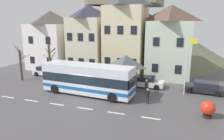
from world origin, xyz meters
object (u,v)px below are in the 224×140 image
object	(u,v)px
transit_bus	(88,79)
harbour_buoy	(208,109)
parked_car_02	(205,87)
parked_car_00	(48,71)
hilltop_castle	(128,27)
pedestrian_01	(147,96)
bus_shelter	(126,61)
pedestrian_00	(147,86)
public_bench	(114,77)
bare_tree_01	(50,62)
townhouse_00	(52,40)
flagpole	(187,62)
townhouse_02	(126,33)
townhouse_03	(170,42)
townhouse_01	(89,39)
parked_car_01	(145,82)
bare_tree_00	(21,64)

from	to	relation	value
transit_bus	harbour_buoy	xyz separation A→B (m)	(11.84, -2.00, -0.86)
parked_car_02	parked_car_00	bearing A→B (deg)	3.11
hilltop_castle	pedestrian_01	bearing A→B (deg)	-71.15
bus_shelter	pedestrian_00	distance (m)	3.95
pedestrian_00	public_bench	world-z (taller)	pedestrian_00
transit_bus	harbour_buoy	distance (m)	12.04
hilltop_castle	bare_tree_01	size ratio (longest dim) A/B	8.50
pedestrian_01	public_bench	world-z (taller)	pedestrian_01
bare_tree_01	bus_shelter	bearing A→B (deg)	5.72
transit_bus	bus_shelter	bearing A→B (deg)	54.81
townhouse_00	public_bench	distance (m)	13.96
flagpole	pedestrian_00	bearing A→B (deg)	-167.35
transit_bus	flagpole	size ratio (longest dim) A/B	1.67
pedestrian_00	townhouse_02	bearing A→B (deg)	120.28
townhouse_03	pedestrian_00	world-z (taller)	townhouse_03
townhouse_01	bare_tree_01	size ratio (longest dim) A/B	2.09
townhouse_00	pedestrian_01	world-z (taller)	townhouse_00
townhouse_00	parked_car_01	distance (m)	18.53
public_bench	pedestrian_01	bearing A→B (deg)	-50.27
parked_car_02	bare_tree_00	world-z (taller)	bare_tree_00
townhouse_00	bus_shelter	size ratio (longest dim) A/B	2.44
public_bench	harbour_buoy	bearing A→B (deg)	-36.96
townhouse_03	hilltop_castle	bearing A→B (deg)	122.43
townhouse_01	pedestrian_00	distance (m)	13.75
parked_car_00	pedestrian_00	world-z (taller)	pedestrian_00
bus_shelter	parked_car_00	bearing A→B (deg)	173.42
transit_bus	parked_car_01	distance (m)	7.25
harbour_buoy	bus_shelter	bearing A→B (deg)	145.46
townhouse_02	flagpole	xyz separation A→B (m)	(8.62, -6.95, -2.51)
townhouse_00	townhouse_01	world-z (taller)	townhouse_01
townhouse_01	transit_bus	distance (m)	11.61
hilltop_castle	public_bench	world-z (taller)	hilltop_castle
townhouse_00	public_bench	size ratio (longest dim) A/B	6.11
bare_tree_01	harbour_buoy	bearing A→B (deg)	-14.86
townhouse_01	parked_car_02	bearing A→B (deg)	-18.26
townhouse_00	transit_bus	world-z (taller)	townhouse_00
hilltop_castle	transit_bus	bearing A→B (deg)	-83.97
townhouse_00	bare_tree_01	world-z (taller)	townhouse_00
townhouse_00	bare_tree_00	size ratio (longest dim) A/B	1.98
townhouse_00	bare_tree_00	xyz separation A→B (m)	(0.74, -8.41, -2.53)
townhouse_00	pedestrian_01	xyz separation A→B (m)	(18.27, -11.25, -3.94)
harbour_buoy	bare_tree_01	bearing A→B (deg)	165.14
flagpole	hilltop_castle	bearing A→B (deg)	118.35
bus_shelter	pedestrian_01	distance (m)	6.20
townhouse_02	public_bench	xyz separation A→B (m)	(-0.51, -3.98, -5.66)
townhouse_00	parked_car_00	world-z (taller)	townhouse_00
parked_car_02	flagpole	xyz separation A→B (m)	(-2.05, -1.37, 2.99)
townhouse_01	transit_bus	xyz separation A→B (m)	(4.52, -10.11, -3.48)
townhouse_01	parked_car_02	world-z (taller)	townhouse_01
hilltop_castle	bus_shelter	distance (m)	24.25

